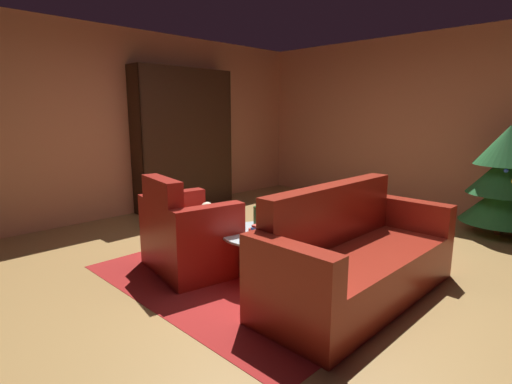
{
  "coord_description": "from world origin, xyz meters",
  "views": [
    {
      "loc": [
        2.48,
        -2.82,
        1.51
      ],
      "look_at": [
        -0.35,
        0.04,
        0.7
      ],
      "focal_mm": 27.83,
      "sensor_mm": 36.0,
      "label": 1
    }
  ],
  "objects_px": {
    "coffee_table": "(265,236)",
    "decorated_tree": "(505,179)",
    "couch_red": "(355,260)",
    "bottle_on_table": "(257,216)",
    "book_stack_on_table": "(262,229)",
    "bookshelf_unit": "(190,141)",
    "armchair_red": "(187,237)"
  },
  "relations": [
    {
      "from": "armchair_red",
      "to": "coffee_table",
      "type": "bearing_deg",
      "value": 32.44
    },
    {
      "from": "bookshelf_unit",
      "to": "decorated_tree",
      "type": "distance_m",
      "value": 4.43
    },
    {
      "from": "coffee_table",
      "to": "decorated_tree",
      "type": "distance_m",
      "value": 3.26
    },
    {
      "from": "bookshelf_unit",
      "to": "armchair_red",
      "type": "distance_m",
      "value": 2.86
    },
    {
      "from": "couch_red",
      "to": "coffee_table",
      "type": "relative_size",
      "value": 2.49
    },
    {
      "from": "coffee_table",
      "to": "decorated_tree",
      "type": "bearing_deg",
      "value": 68.34
    },
    {
      "from": "couch_red",
      "to": "decorated_tree",
      "type": "bearing_deg",
      "value": 81.84
    },
    {
      "from": "armchair_red",
      "to": "coffee_table",
      "type": "height_order",
      "value": "armchair_red"
    },
    {
      "from": "couch_red",
      "to": "bottle_on_table",
      "type": "height_order",
      "value": "couch_red"
    },
    {
      "from": "couch_red",
      "to": "book_stack_on_table",
      "type": "height_order",
      "value": "couch_red"
    },
    {
      "from": "armchair_red",
      "to": "couch_red",
      "type": "bearing_deg",
      "value": 24.31
    },
    {
      "from": "couch_red",
      "to": "book_stack_on_table",
      "type": "xyz_separation_m",
      "value": [
        -0.81,
        -0.26,
        0.15
      ]
    },
    {
      "from": "book_stack_on_table",
      "to": "coffee_table",
      "type": "bearing_deg",
      "value": 54.0
    },
    {
      "from": "armchair_red",
      "to": "bottle_on_table",
      "type": "xyz_separation_m",
      "value": [
        0.45,
        0.51,
        0.2
      ]
    },
    {
      "from": "bottle_on_table",
      "to": "decorated_tree",
      "type": "relative_size",
      "value": 0.19
    },
    {
      "from": "couch_red",
      "to": "decorated_tree",
      "type": "xyz_separation_m",
      "value": [
        0.4,
        2.78,
        0.39
      ]
    },
    {
      "from": "bookshelf_unit",
      "to": "bottle_on_table",
      "type": "relative_size",
      "value": 8.28
    },
    {
      "from": "coffee_table",
      "to": "book_stack_on_table",
      "type": "height_order",
      "value": "book_stack_on_table"
    },
    {
      "from": "coffee_table",
      "to": "decorated_tree",
      "type": "height_order",
      "value": "decorated_tree"
    },
    {
      "from": "decorated_tree",
      "to": "bottle_on_table",
      "type": "bearing_deg",
      "value": -115.53
    },
    {
      "from": "armchair_red",
      "to": "decorated_tree",
      "type": "bearing_deg",
      "value": 61.77
    },
    {
      "from": "book_stack_on_table",
      "to": "decorated_tree",
      "type": "xyz_separation_m",
      "value": [
        1.21,
        3.04,
        0.24
      ]
    },
    {
      "from": "bookshelf_unit",
      "to": "decorated_tree",
      "type": "bearing_deg",
      "value": 23.52
    },
    {
      "from": "bookshelf_unit",
      "to": "coffee_table",
      "type": "relative_size",
      "value": 2.73
    },
    {
      "from": "couch_red",
      "to": "coffee_table",
      "type": "xyz_separation_m",
      "value": [
        -0.8,
        -0.24,
        0.08
      ]
    },
    {
      "from": "bookshelf_unit",
      "to": "armchair_red",
      "type": "xyz_separation_m",
      "value": [
        2.21,
        -1.67,
        -0.73
      ]
    },
    {
      "from": "bookshelf_unit",
      "to": "couch_red",
      "type": "distance_m",
      "value": 3.86
    },
    {
      "from": "armchair_red",
      "to": "coffee_table",
      "type": "distance_m",
      "value": 0.76
    },
    {
      "from": "couch_red",
      "to": "bookshelf_unit",
      "type": "bearing_deg",
      "value": 164.47
    },
    {
      "from": "bottle_on_table",
      "to": "decorated_tree",
      "type": "distance_m",
      "value": 3.24
    },
    {
      "from": "armchair_red",
      "to": "decorated_tree",
      "type": "relative_size",
      "value": 0.75
    },
    {
      "from": "armchair_red",
      "to": "book_stack_on_table",
      "type": "xyz_separation_m",
      "value": [
        0.63,
        0.39,
        0.13
      ]
    }
  ]
}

